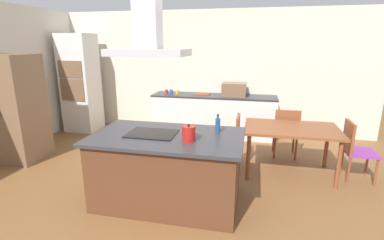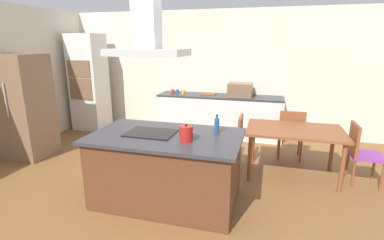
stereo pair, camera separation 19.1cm
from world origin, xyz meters
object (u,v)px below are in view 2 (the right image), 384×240
(cooktop, at_px, (151,133))
(chair_at_right_end, at_px, (361,150))
(tea_kettle, at_px, (186,133))
(chair_at_left_end, at_px, (233,139))
(cutting_board, at_px, (208,94))
(countertop_microwave, at_px, (240,90))
(dining_table, at_px, (294,134))
(wall_oven_stack, at_px, (89,82))
(refrigerator, at_px, (23,107))
(chair_facing_back_wall, at_px, (291,132))
(coffee_mug_yellow, at_px, (183,92))
(coffee_mug_blue, at_px, (177,92))
(coffee_mug_red, at_px, (173,91))
(olive_oil_bottle, at_px, (217,125))
(range_hood, at_px, (147,33))

(cooktop, relative_size, chair_at_right_end, 0.67)
(tea_kettle, xyz_separation_m, chair_at_left_end, (0.38, 1.36, -0.48))
(cutting_board, xyz_separation_m, chair_at_right_end, (2.63, -1.72, -0.40))
(chair_at_left_end, bearing_deg, cutting_board, 114.85)
(cooktop, xyz_separation_m, countertop_microwave, (0.79, 2.88, 0.13))
(countertop_microwave, distance_m, dining_table, 1.99)
(wall_oven_stack, xyz_separation_m, chair_at_right_end, (5.42, -1.44, -0.59))
(refrigerator, bearing_deg, cooktop, -16.15)
(tea_kettle, distance_m, chair_facing_back_wall, 2.45)
(coffee_mug_yellow, xyz_separation_m, dining_table, (2.25, -1.63, -0.28))
(dining_table, bearing_deg, coffee_mug_blue, 145.40)
(cutting_board, xyz_separation_m, chair_at_left_end, (0.80, -1.72, -0.40))
(coffee_mug_red, height_order, coffee_mug_yellow, same)
(cutting_board, bearing_deg, chair_at_right_end, -33.25)
(tea_kettle, xyz_separation_m, chair_facing_back_wall, (1.29, 2.03, -0.48))
(olive_oil_bottle, distance_m, cutting_board, 2.79)
(wall_oven_stack, distance_m, chair_at_right_end, 5.64)
(olive_oil_bottle, distance_m, coffee_mug_red, 3.01)
(countertop_microwave, bearing_deg, dining_table, -58.87)
(olive_oil_bottle, xyz_separation_m, refrigerator, (-3.57, 0.57, -0.09))
(coffee_mug_yellow, bearing_deg, olive_oil_bottle, -64.47)
(olive_oil_bottle, bearing_deg, dining_table, 43.85)
(tea_kettle, xyz_separation_m, refrigerator, (-3.29, 0.96, -0.08))
(chair_at_left_end, relative_size, range_hood, 0.99)
(coffee_mug_red, height_order, dining_table, coffee_mug_red)
(chair_facing_back_wall, xyz_separation_m, chair_at_right_end, (0.92, -0.67, 0.00))
(cutting_board, distance_m, wall_oven_stack, 2.81)
(cooktop, xyz_separation_m, coffee_mug_yellow, (-0.45, 2.83, 0.04))
(dining_table, height_order, chair_at_right_end, chair_at_right_end)
(range_hood, bearing_deg, coffee_mug_yellow, 99.01)
(cooktop, distance_m, coffee_mug_blue, 2.92)
(olive_oil_bottle, relative_size, coffee_mug_yellow, 2.62)
(tea_kettle, xyz_separation_m, countertop_microwave, (0.28, 3.03, 0.05))
(cooktop, relative_size, coffee_mug_yellow, 6.67)
(range_hood, bearing_deg, cutting_board, 88.24)
(refrigerator, bearing_deg, chair_at_left_end, 6.24)
(countertop_microwave, xyz_separation_m, chair_at_left_end, (0.10, -1.67, -0.53))
(chair_at_left_end, bearing_deg, chair_facing_back_wall, 36.01)
(coffee_mug_blue, xyz_separation_m, range_hood, (0.60, -2.86, 1.16))
(countertop_microwave, bearing_deg, refrigerator, -149.85)
(refrigerator, distance_m, chair_at_left_end, 3.71)
(coffee_mug_yellow, xyz_separation_m, chair_at_right_end, (3.17, -1.63, -0.44))
(tea_kettle, distance_m, chair_at_left_end, 1.49)
(cooktop, height_order, coffee_mug_red, coffee_mug_red)
(tea_kettle, relative_size, chair_at_left_end, 0.23)
(tea_kettle, xyz_separation_m, olive_oil_bottle, (0.28, 0.39, 0.01))
(wall_oven_stack, bearing_deg, coffee_mug_red, 5.77)
(chair_at_right_end, bearing_deg, cutting_board, 146.75)
(tea_kettle, relative_size, olive_oil_bottle, 0.87)
(countertop_microwave, distance_m, chair_facing_back_wall, 1.52)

